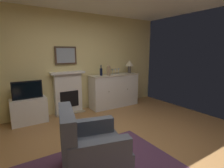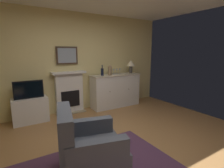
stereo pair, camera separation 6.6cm
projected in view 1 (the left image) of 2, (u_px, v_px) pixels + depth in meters
ground_plane at (121, 153)px, 2.85m from camera, size 5.64×4.74×0.10m
wall_rear at (71, 63)px, 4.54m from camera, size 5.64×0.06×2.61m
fireplace_unit at (68, 92)px, 4.50m from camera, size 0.87×0.30×1.10m
framed_picture at (66, 55)px, 4.36m from camera, size 0.55×0.04×0.45m
sideboard_cabinet at (114, 90)px, 5.06m from camera, size 1.48×0.49×0.95m
table_lamp at (129, 64)px, 5.21m from camera, size 0.26×0.26×0.40m
wine_bottle at (101, 72)px, 4.72m from camera, size 0.08×0.08×0.29m
wine_glass_left at (112, 70)px, 4.89m from camera, size 0.07×0.07×0.16m
wine_glass_center at (116, 70)px, 4.96m from camera, size 0.07×0.07×0.16m
wine_glass_right at (119, 70)px, 5.02m from camera, size 0.07×0.07×0.16m
vase_decorative at (109, 70)px, 4.79m from camera, size 0.11×0.11×0.28m
tv_cabinet at (29, 111)px, 3.90m from camera, size 0.75×0.42×0.57m
tv_set at (27, 90)px, 3.79m from camera, size 0.62×0.07×0.40m
armchair at (89, 148)px, 2.20m from camera, size 0.97×0.93×0.92m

